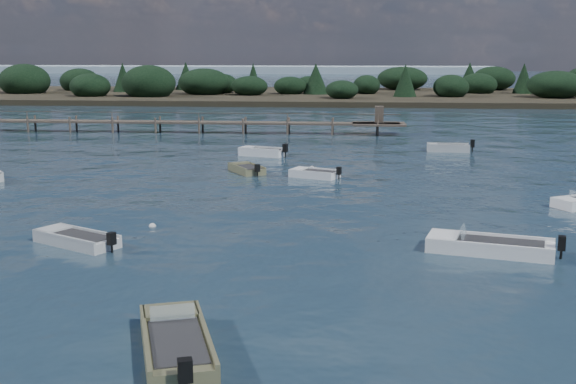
# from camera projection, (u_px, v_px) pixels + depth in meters

# --- Properties ---
(ground) EXTENTS (400.00, 400.00, 0.00)m
(ground) POSITION_uv_depth(u_px,v_px,m) (339.00, 122.00, 80.77)
(ground) COLOR #162735
(ground) RESTS_ON ground
(tender_far_grey_b) EXTENTS (3.69, 1.49, 1.25)m
(tender_far_grey_b) POSITION_uv_depth(u_px,v_px,m) (448.00, 149.00, 57.16)
(tender_far_grey_b) COLOR #AEB3B6
(tender_far_grey_b) RESTS_ON ground
(dinghy_extra_b) EXTENTS (3.38, 2.54, 1.00)m
(dinghy_extra_b) POSITION_uv_depth(u_px,v_px,m) (315.00, 175.00, 45.65)
(dinghy_extra_b) COLOR white
(dinghy_extra_b) RESTS_ON ground
(tender_far_white) EXTENTS (3.86, 2.34, 1.30)m
(tender_far_white) POSITION_uv_depth(u_px,v_px,m) (262.00, 154.00, 54.79)
(tender_far_white) COLOR white
(tender_far_white) RESTS_ON ground
(dinghy_mid_grey) EXTENTS (4.05, 3.13, 1.05)m
(dinghy_mid_grey) POSITION_uv_depth(u_px,v_px,m) (77.00, 241.00, 29.86)
(dinghy_mid_grey) COLOR #AEB3B6
(dinghy_mid_grey) RESTS_ON ground
(dinghy_extra_a) EXTENTS (2.83, 3.37, 1.02)m
(dinghy_extra_a) POSITION_uv_depth(u_px,v_px,m) (247.00, 170.00, 47.41)
(dinghy_extra_a) COLOR #716F4B
(dinghy_extra_a) RESTS_ON ground
(dinghy_near_olive) EXTENTS (3.10, 5.06, 1.22)m
(dinghy_near_olive) POSITION_uv_depth(u_px,v_px,m) (176.00, 346.00, 19.23)
(dinghy_near_olive) COLOR #716F4B
(dinghy_near_olive) RESTS_ON ground
(dinghy_mid_white_a) EXTENTS (5.33, 3.00, 1.22)m
(dinghy_mid_white_a) POSITION_uv_depth(u_px,v_px,m) (489.00, 249.00, 28.68)
(dinghy_mid_white_a) COLOR white
(dinghy_mid_white_a) RESTS_ON ground
(buoy_c) EXTENTS (0.32, 0.32, 0.32)m
(buoy_c) POSITION_uv_depth(u_px,v_px,m) (152.00, 226.00, 32.94)
(buoy_c) COLOR silver
(buoy_c) RESTS_ON ground
(buoy_e) EXTENTS (0.32, 0.32, 0.32)m
(buoy_e) POSITION_uv_depth(u_px,v_px,m) (312.00, 168.00, 49.16)
(buoy_e) COLOR silver
(buoy_e) RESTS_ON ground
(jetty) EXTENTS (64.50, 3.20, 3.40)m
(jetty) POSITION_uv_depth(u_px,v_px,m) (115.00, 122.00, 70.73)
(jetty) COLOR brown
(jetty) RESTS_ON ground
(far_headland) EXTENTS (190.00, 40.00, 5.80)m
(far_headland) POSITION_uv_depth(u_px,v_px,m) (498.00, 87.00, 117.32)
(far_headland) COLOR black
(far_headland) RESTS_ON ground
(distant_haze) EXTENTS (280.00, 20.00, 2.40)m
(distant_haze) POSITION_uv_depth(u_px,v_px,m) (93.00, 73.00, 254.69)
(distant_haze) COLOR #99ADBD
(distant_haze) RESTS_ON ground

